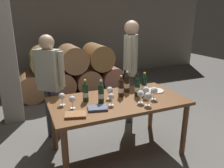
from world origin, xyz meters
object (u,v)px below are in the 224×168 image
object	(u,v)px
wine_glass_3	(72,100)
sommelier_presenting	(131,63)
wine_bottle_6	(125,81)
wine_glass_7	(148,96)
dining_table	(118,106)
wine_glass_5	(141,94)
wine_bottle_5	(137,87)
serving_plate	(155,91)
tasting_notebook	(98,108)
wine_bottle_1	(127,83)
wine_glass_2	(62,97)
wine_glass_6	(111,97)
wine_bottle_0	(85,92)
taster_seated_left	(50,79)
wine_bottle_3	(101,93)
wine_glass_4	(110,90)
wine_glass_1	(146,90)
wine_bottle_2	(144,85)
wine_glass_0	(154,91)
leather_ledger	(76,115)
wine_bottle_4	(121,88)

from	to	relation	value
wine_glass_3	sommelier_presenting	bearing A→B (deg)	34.18
wine_bottle_6	wine_glass_7	distance (m)	0.62
dining_table	wine_glass_5	size ratio (longest dim) A/B	10.57
wine_bottle_5	wine_glass_3	bearing A→B (deg)	-176.41
dining_table	serving_plate	size ratio (longest dim) A/B	7.08
tasting_notebook	sommelier_presenting	world-z (taller)	sommelier_presenting
wine_glass_5	wine_bottle_1	bearing A→B (deg)	86.37
wine_glass_2	wine_glass_6	world-z (taller)	wine_glass_2
wine_glass_5	wine_glass_7	world-z (taller)	wine_glass_7
wine_bottle_6	wine_glass_2	xyz separation A→B (m)	(-0.93, -0.21, -0.02)
wine_bottle_5	wine_glass_5	size ratio (longest dim) A/B	1.88
wine_bottle_0	taster_seated_left	world-z (taller)	taster_seated_left
wine_bottle_3	wine_glass_4	distance (m)	0.17
wine_glass_1	wine_bottle_2	bearing A→B (deg)	67.52
serving_plate	wine_glass_4	bearing A→B (deg)	-178.51
wine_bottle_1	wine_glass_6	xyz separation A→B (m)	(-0.38, -0.34, -0.03)
wine_bottle_3	wine_glass_7	distance (m)	0.56
wine_glass_1	wine_glass_5	bearing A→B (deg)	-142.49
dining_table	wine_glass_7	bearing A→B (deg)	-51.54
wine_glass_3	wine_glass_6	xyz separation A→B (m)	(0.44, -0.09, -0.00)
wine_bottle_2	wine_bottle_5	distance (m)	0.12
wine_bottle_0	wine_glass_7	distance (m)	0.76
wine_glass_0	wine_glass_5	distance (m)	0.22
wine_bottle_2	serving_plate	distance (m)	0.25
wine_glass_2	serving_plate	world-z (taller)	wine_glass_2
wine_bottle_3	wine_glass_2	size ratio (longest dim) A/B	1.93
wine_glass_4	sommelier_presenting	distance (m)	0.95
sommelier_presenting	wine_bottle_1	bearing A→B (deg)	-122.27
wine_bottle_0	wine_glass_3	world-z (taller)	wine_bottle_0
wine_glass_7	serving_plate	xyz separation A→B (m)	(0.37, 0.40, -0.11)
leather_ledger	taster_seated_left	world-z (taller)	taster_seated_left
wine_glass_1	serving_plate	size ratio (longest dim) A/B	0.66
wine_bottle_4	wine_bottle_5	world-z (taller)	wine_bottle_5
wine_glass_3	serving_plate	xyz separation A→B (m)	(1.21, 0.13, -0.10)
wine_glass_1	tasting_notebook	world-z (taller)	wine_glass_1
wine_bottle_6	wine_glass_0	bearing A→B (deg)	-70.45
wine_glass_7	wine_glass_0	bearing A→B (deg)	38.21
dining_table	wine_glass_6	world-z (taller)	wine_glass_6
sommelier_presenting	wine_bottle_4	bearing A→B (deg)	-126.35
tasting_notebook	wine_bottle_0	bearing A→B (deg)	113.54
wine_glass_3	wine_bottle_1	bearing A→B (deg)	17.18
wine_bottle_4	serving_plate	xyz separation A→B (m)	(0.54, 0.01, -0.12)
wine_bottle_6	sommelier_presenting	xyz separation A→B (m)	(0.32, 0.43, 0.16)
dining_table	taster_seated_left	distance (m)	1.06
taster_seated_left	wine_glass_4	bearing A→B (deg)	-44.75
wine_glass_6	wine_glass_1	bearing A→B (deg)	3.70
wine_glass_2	wine_glass_7	world-z (taller)	wine_glass_7
wine_bottle_2	wine_bottle_6	xyz separation A→B (m)	(-0.16, 0.27, -0.00)
wine_glass_6	wine_glass_7	bearing A→B (deg)	-24.43
wine_glass_0	wine_glass_7	distance (m)	0.22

